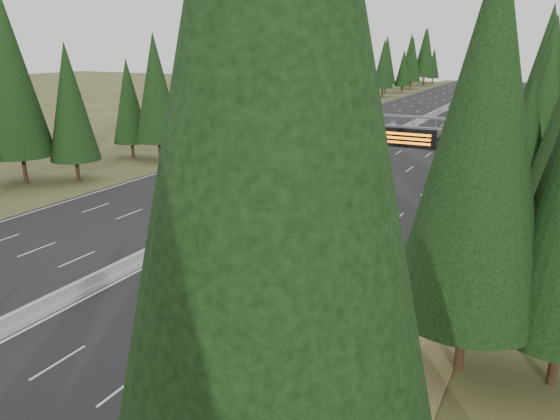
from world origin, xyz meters
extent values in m
cube|color=black|center=(0.00, 80.00, 0.04)|extent=(32.00, 260.00, 0.08)
cube|color=olive|center=(17.80, 80.00, 0.03)|extent=(3.60, 260.00, 0.06)
cube|color=#414520|center=(-17.80, 80.00, 0.03)|extent=(3.60, 260.00, 0.06)
cube|color=gray|center=(0.00, 80.00, 0.23)|extent=(0.70, 260.00, 0.30)
cube|color=gray|center=(0.00, 80.00, 0.63)|extent=(0.30, 260.00, 0.60)
cube|color=slate|center=(0.35, 35.00, 3.98)|extent=(0.45, 0.45, 7.80)
cube|color=gray|center=(0.35, 35.00, 0.23)|extent=(0.90, 0.90, 0.30)
cube|color=slate|center=(16.20, 35.00, 3.98)|extent=(0.45, 0.45, 7.80)
cube|color=gray|center=(16.20, 35.00, 0.23)|extent=(0.90, 0.90, 0.30)
cube|color=slate|center=(8.28, 35.00, 7.80)|extent=(15.85, 0.35, 0.16)
cube|color=slate|center=(8.28, 35.00, 6.96)|extent=(15.85, 0.35, 0.16)
cube|color=#054C19|center=(5.00, 34.75, 5.63)|extent=(3.00, 0.10, 2.50)
cube|color=silver|center=(5.00, 34.69, 5.63)|extent=(2.85, 0.02, 2.35)
cube|color=#054C19|center=(6.00, 34.75, 7.13)|extent=(1.10, 0.10, 0.45)
cube|color=black|center=(11.50, 34.70, 6.13)|extent=(4.50, 0.40, 1.50)
cube|color=orange|center=(11.50, 34.48, 6.48)|extent=(3.80, 0.02, 0.18)
cube|color=orange|center=(11.50, 34.48, 6.13)|extent=(3.80, 0.02, 0.18)
cube|color=orange|center=(11.50, 34.48, 5.78)|extent=(3.80, 0.02, 0.18)
cylinder|color=slate|center=(0.00, 25.00, 4.08)|extent=(0.20, 0.20, 8.00)
cube|color=gray|center=(0.00, 25.00, 0.18)|extent=(0.50, 0.50, 0.20)
cube|color=slate|center=(1.00, 25.00, 7.68)|extent=(2.00, 0.15, 0.15)
cube|color=silver|center=(1.80, 24.88, 6.58)|extent=(1.50, 0.06, 1.80)
cone|color=black|center=(19.32, -2.77, 10.72)|extent=(6.65, 6.65, 15.52)
cylinder|color=black|center=(19.78, 13.10, 1.38)|extent=(0.40, 0.40, 2.76)
cone|color=black|center=(19.78, 13.10, 10.00)|extent=(6.20, 6.20, 14.48)
cylinder|color=black|center=(23.36, 13.78, 1.22)|extent=(0.40, 0.40, 2.45)
cylinder|color=black|center=(20.59, 27.24, 0.94)|extent=(0.40, 0.40, 1.87)
cone|color=black|center=(20.59, 27.24, 6.78)|extent=(4.21, 4.21, 9.82)
cylinder|color=black|center=(23.28, 26.56, 1.34)|extent=(0.40, 0.40, 2.67)
cylinder|color=black|center=(20.80, 43.88, 1.10)|extent=(0.40, 0.40, 2.20)
cone|color=black|center=(20.80, 43.88, 7.98)|extent=(4.95, 4.95, 11.55)
cylinder|color=black|center=(20.28, 59.92, 1.32)|extent=(0.40, 0.40, 2.64)
cone|color=black|center=(20.28, 59.92, 9.56)|extent=(5.93, 5.93, 13.85)
cylinder|color=black|center=(19.56, 71.79, 1.47)|extent=(0.40, 0.40, 2.94)
cone|color=black|center=(19.56, 71.79, 10.65)|extent=(6.61, 6.61, 15.42)
cylinder|color=black|center=(19.24, 85.46, 1.45)|extent=(0.40, 0.40, 2.91)
cone|color=black|center=(19.24, 85.46, 10.54)|extent=(6.54, 6.54, 15.27)
cylinder|color=black|center=(19.30, 100.99, 1.47)|extent=(0.40, 0.40, 2.94)
cone|color=black|center=(19.30, 100.99, 10.67)|extent=(6.62, 6.62, 15.46)
cylinder|color=black|center=(20.41, 116.44, 1.45)|extent=(0.40, 0.40, 2.89)
cylinder|color=black|center=(19.36, 131.16, 1.37)|extent=(0.40, 0.40, 2.74)
cone|color=black|center=(19.36, 131.16, 9.95)|extent=(6.18, 6.18, 14.41)
cylinder|color=black|center=(20.46, 147.80, 1.35)|extent=(0.40, 0.40, 2.71)
cylinder|color=black|center=(19.42, 159.34, 1.06)|extent=(0.40, 0.40, 2.12)
cone|color=black|center=(19.42, 159.34, 7.68)|extent=(4.77, 4.77, 11.12)
cylinder|color=black|center=(-20.64, 29.99, 1.09)|extent=(0.40, 0.40, 2.18)
cone|color=black|center=(-20.64, 29.99, 7.92)|extent=(4.91, 4.91, 11.46)
cylinder|color=black|center=(-24.46, 26.84, 1.41)|extent=(0.40, 0.40, 2.82)
cone|color=black|center=(-24.46, 26.84, 10.24)|extent=(6.35, 6.35, 14.82)
cylinder|color=black|center=(-19.58, 41.61, 1.18)|extent=(0.40, 0.40, 2.35)
cone|color=black|center=(-19.58, 41.61, 8.54)|extent=(5.30, 5.30, 12.36)
cylinder|color=black|center=(-23.83, 41.64, 0.95)|extent=(0.40, 0.40, 1.89)
cone|color=black|center=(-23.83, 41.64, 6.86)|extent=(4.26, 4.26, 9.94)
cylinder|color=black|center=(-19.55, 57.84, 1.33)|extent=(0.40, 0.40, 2.66)
cone|color=black|center=(-19.55, 57.84, 9.64)|extent=(5.99, 5.99, 13.97)
cylinder|color=black|center=(-24.89, 57.06, 1.00)|extent=(0.40, 0.40, 2.01)
cone|color=black|center=(-24.89, 57.06, 7.27)|extent=(4.51, 4.51, 10.53)
cylinder|color=black|center=(-19.57, 71.27, 0.98)|extent=(0.40, 0.40, 1.96)
cone|color=black|center=(-19.57, 71.27, 7.11)|extent=(4.41, 4.41, 10.30)
cylinder|color=black|center=(-23.92, 71.95, 1.43)|extent=(0.40, 0.40, 2.87)
cone|color=black|center=(-23.92, 71.95, 10.40)|extent=(6.45, 6.45, 15.06)
cylinder|color=black|center=(-20.11, 86.02, 0.92)|extent=(0.40, 0.40, 1.83)
cone|color=black|center=(-20.11, 86.02, 6.64)|extent=(4.12, 4.12, 9.62)
cylinder|color=black|center=(-23.71, 89.34, 1.45)|extent=(0.40, 0.40, 2.90)
cone|color=black|center=(-23.71, 89.34, 10.50)|extent=(6.52, 6.52, 15.21)
cylinder|color=black|center=(-19.10, 102.46, 1.50)|extent=(0.40, 0.40, 3.00)
cone|color=black|center=(-19.10, 102.46, 10.88)|extent=(6.76, 6.76, 15.76)
cylinder|color=black|center=(-24.00, 103.71, 1.47)|extent=(0.40, 0.40, 2.93)
cone|color=black|center=(-24.00, 103.71, 10.64)|extent=(6.60, 6.60, 15.41)
cylinder|color=black|center=(-20.94, 115.16, 1.29)|extent=(0.40, 0.40, 2.57)
cone|color=black|center=(-20.94, 115.16, 9.32)|extent=(5.79, 5.79, 13.50)
cylinder|color=black|center=(-24.94, 115.75, 1.24)|extent=(0.40, 0.40, 2.48)
cone|color=black|center=(-24.94, 115.75, 8.99)|extent=(5.58, 5.58, 13.01)
cylinder|color=black|center=(-20.49, 132.39, 1.17)|extent=(0.40, 0.40, 2.34)
cone|color=black|center=(-20.49, 132.39, 8.49)|extent=(5.27, 5.27, 12.29)
cylinder|color=black|center=(-24.66, 132.01, 1.12)|extent=(0.40, 0.40, 2.23)
cone|color=black|center=(-24.66, 132.01, 8.10)|extent=(5.02, 5.02, 11.72)
cylinder|color=black|center=(-19.35, 147.23, 0.94)|extent=(0.40, 0.40, 1.87)
cone|color=black|center=(-19.35, 147.23, 6.78)|extent=(4.21, 4.21, 9.82)
cylinder|color=black|center=(-23.61, 145.15, 1.25)|extent=(0.40, 0.40, 2.51)
cone|color=black|center=(-23.61, 145.15, 9.09)|extent=(5.64, 5.64, 13.17)
cylinder|color=black|center=(-20.11, 159.84, 1.23)|extent=(0.40, 0.40, 2.46)
cone|color=black|center=(-20.11, 159.84, 8.91)|extent=(5.53, 5.53, 12.90)
cylinder|color=black|center=(-23.08, 162.02, 0.91)|extent=(0.40, 0.40, 1.82)
cone|color=black|center=(-23.08, 162.02, 6.60)|extent=(4.10, 4.10, 9.56)
cylinder|color=black|center=(-20.24, 177.56, 1.48)|extent=(0.40, 0.40, 2.96)
cone|color=black|center=(-20.24, 177.56, 10.74)|extent=(6.66, 6.66, 15.55)
cylinder|color=black|center=(-24.60, 175.34, 1.35)|extent=(0.40, 0.40, 2.69)
cone|color=black|center=(-24.60, 175.34, 9.76)|extent=(6.06, 6.06, 14.13)
cylinder|color=black|center=(-19.95, 188.91, 0.96)|extent=(0.40, 0.40, 1.92)
cone|color=black|center=(-19.95, 188.91, 6.97)|extent=(4.32, 4.32, 10.09)
cylinder|color=black|center=(-24.07, 191.99, 1.51)|extent=(0.40, 0.40, 3.02)
cone|color=black|center=(-24.07, 191.99, 10.96)|extent=(6.80, 6.80, 15.87)
imported|color=silver|center=(14.50, 20.20, 0.83)|extent=(2.87, 5.59, 1.51)
cylinder|color=black|center=(3.68, 30.84, 0.44)|extent=(0.27, 0.72, 0.72)
cylinder|color=black|center=(5.22, 30.84, 0.44)|extent=(0.27, 0.72, 0.72)
cylinder|color=black|center=(3.68, 33.82, 0.44)|extent=(0.27, 0.72, 0.72)
cylinder|color=black|center=(5.22, 33.82, 0.44)|extent=(0.27, 0.72, 0.72)
cube|color=#B80B31|center=(4.45, 32.37, 0.58)|extent=(1.80, 5.05, 0.27)
cube|color=#B80B31|center=(4.45, 33.18, 1.21)|extent=(1.71, 1.98, 0.99)
cube|color=black|center=(4.45, 33.18, 1.48)|extent=(1.53, 1.71, 0.50)
cube|color=#B80B31|center=(3.59, 31.02, 0.89)|extent=(0.09, 2.16, 0.54)
cube|color=#B80B31|center=(5.31, 31.02, 0.89)|extent=(0.09, 2.16, 0.54)
cube|color=#B80B31|center=(4.45, 29.94, 0.89)|extent=(1.80, 0.09, 0.54)
imported|color=#166136|center=(10.68, 60.06, 0.86)|extent=(1.96, 4.64, 1.57)
imported|color=#4D0B0E|center=(12.92, 74.90, 0.78)|extent=(1.67, 4.31, 1.40)
imported|color=black|center=(7.34, 65.32, 0.78)|extent=(2.21, 4.93, 1.40)
imported|color=silver|center=(1.50, 114.82, 0.86)|extent=(2.74, 5.71, 1.57)
imported|color=black|center=(7.15, 116.42, 0.84)|extent=(1.95, 4.51, 1.52)
imported|color=black|center=(-6.83, 29.82, 0.90)|extent=(2.03, 5.08, 1.64)
imported|color=navy|center=(-9.80, 49.80, 0.74)|extent=(2.24, 4.71, 1.33)
imported|color=#BBBBBB|center=(-1.50, 77.10, 0.72)|extent=(1.80, 3.86, 1.28)
imported|color=black|center=(-14.50, 88.28, 0.80)|extent=(2.63, 5.28, 1.44)
camera|label=1|loc=(22.35, -8.49, 13.35)|focal=35.00mm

